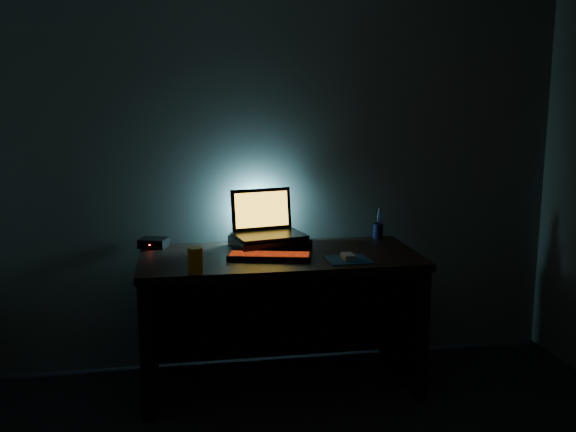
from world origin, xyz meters
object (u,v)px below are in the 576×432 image
Objects in this scene: laptop at (266,225)px; keyboard at (269,256)px; mouse at (348,257)px; router at (154,243)px; pen_cup at (378,231)px; juice_glass at (195,260)px.

laptop is 0.93× the size of keyboard.
router is (-1.01, 0.47, 0.01)m from mouse.
juice_glass reaches higher than pen_cup.
pen_cup is at bearing -5.44° from laptop.
pen_cup is (0.71, 0.38, 0.03)m from keyboard.
laptop is 0.32m from keyboard.
router reaches higher than keyboard.
juice_glass is at bearing -51.18° from router.
mouse is 1.04× the size of pen_cup.
laptop reaches higher than router.
laptop is at bearing 11.80° from router.
keyboard is 0.72m from router.
juice_glass is (-1.10, -0.60, 0.02)m from pen_cup.
laptop is 0.56m from mouse.
router is at bearing 153.06° from mouse.
pen_cup is 0.71× the size of juice_glass.
pen_cup is (0.69, 0.08, -0.08)m from laptop.
pen_cup is 1.32m from router.
pen_cup reaches higher than mouse.
router is at bearing -179.46° from pen_cup.
keyboard is 0.45m from juice_glass.
router is (-0.22, 0.59, -0.04)m from juice_glass.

